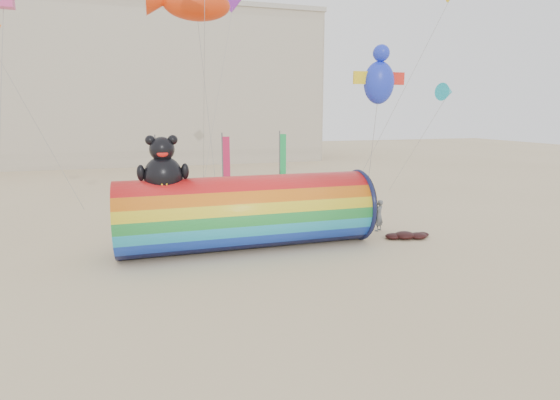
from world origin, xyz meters
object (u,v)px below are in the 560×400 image
object	(u,v)px
kite_handler	(379,216)
fabric_bundle	(407,235)
windsock_assembly	(247,210)
hotel_building	(95,86)

from	to	relation	value
kite_handler	fabric_bundle	bearing A→B (deg)	78.26
kite_handler	fabric_bundle	distance (m)	2.14
kite_handler	fabric_bundle	xyz separation A→B (m)	(0.73, -1.87, -0.74)
windsock_assembly	kite_handler	distance (m)	8.08
hotel_building	windsock_assembly	distance (m)	46.30
hotel_building	kite_handler	distance (m)	48.19
hotel_building	fabric_bundle	xyz separation A→B (m)	(19.53, -45.23, -10.14)
hotel_building	fabric_bundle	distance (m)	50.30
kite_handler	fabric_bundle	world-z (taller)	kite_handler
hotel_building	windsock_assembly	bearing A→B (deg)	-76.24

